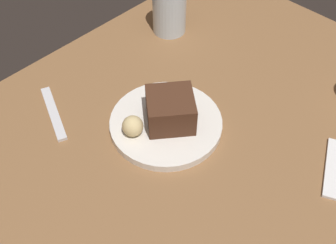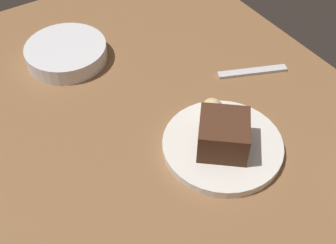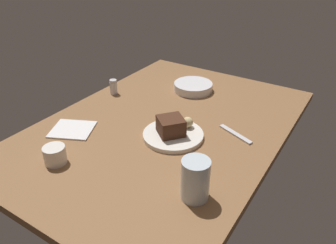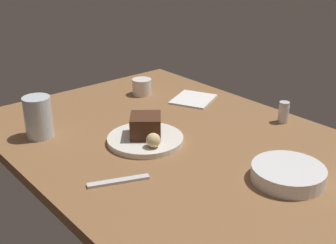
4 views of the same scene
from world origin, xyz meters
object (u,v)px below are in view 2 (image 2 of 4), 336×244
object	(u,v)px
chocolate_cake_slice	(223,134)
side_bowl	(66,53)
dessert_plate	(222,145)
bread_roll	(212,108)
dessert_spoon	(252,72)

from	to	relation	value
chocolate_cake_slice	side_bowl	size ratio (longest dim) A/B	0.49
dessert_plate	bread_roll	world-z (taller)	bread_roll
dessert_plate	dessert_spoon	size ratio (longest dim) A/B	1.45
chocolate_cake_slice	side_bowl	world-z (taller)	chocolate_cake_slice
side_bowl	dessert_spoon	world-z (taller)	side_bowl
dessert_plate	bread_roll	xyz separation A→B (cm)	(-6.45, 2.20, 2.81)
dessert_spoon	chocolate_cake_slice	bearing A→B (deg)	58.65
dessert_plate	chocolate_cake_slice	bearing A→B (deg)	-47.91
dessert_plate	side_bowl	world-z (taller)	side_bowl
bread_roll	side_bowl	xyz separation A→B (cm)	(-32.40, -15.46, -1.77)
bread_roll	dessert_spoon	size ratio (longest dim) A/B	0.27
side_bowl	dessert_spoon	bearing A→B (deg)	51.07
dessert_spoon	dessert_plate	bearing A→B (deg)	58.43
side_bowl	dessert_spoon	size ratio (longest dim) A/B	1.18
chocolate_cake_slice	bread_roll	world-z (taller)	chocolate_cake_slice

